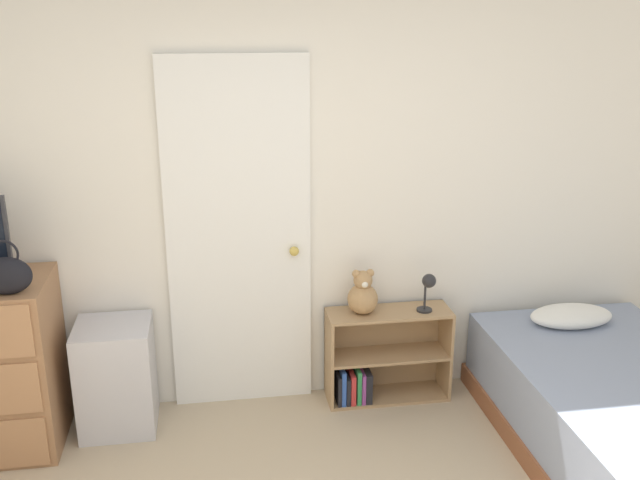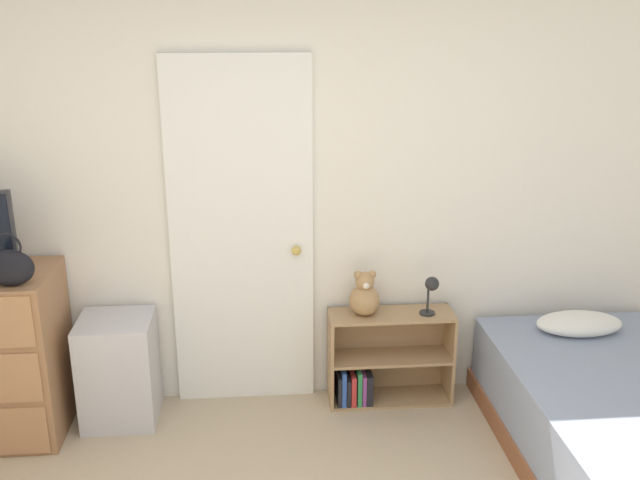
# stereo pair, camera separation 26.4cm
# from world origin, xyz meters

# --- Properties ---
(wall_back) EXTENTS (10.00, 0.06, 2.55)m
(wall_back) POSITION_xyz_m (0.00, 2.18, 1.27)
(wall_back) COLOR white
(wall_back) RESTS_ON ground_plane
(door_closed) EXTENTS (0.82, 0.09, 2.06)m
(door_closed) POSITION_xyz_m (-0.19, 2.13, 1.03)
(door_closed) COLOR white
(door_closed) RESTS_ON ground_plane
(handbag) EXTENTS (0.25, 0.10, 0.28)m
(handbag) POSITION_xyz_m (-1.34, 1.67, 1.05)
(handbag) COLOR black
(handbag) RESTS_ON dresser
(storage_bin) EXTENTS (0.41, 0.39, 0.62)m
(storage_bin) POSITION_xyz_m (-0.91, 1.94, 0.31)
(storage_bin) COLOR silver
(storage_bin) RESTS_ON ground_plane
(bookshelf) EXTENTS (0.74, 0.25, 0.57)m
(bookshelf) POSITION_xyz_m (0.62, 2.02, 0.24)
(bookshelf) COLOR tan
(bookshelf) RESTS_ON ground_plane
(teddy_bear) EXTENTS (0.18, 0.18, 0.27)m
(teddy_bear) POSITION_xyz_m (0.51, 2.01, 0.69)
(teddy_bear) COLOR tan
(teddy_bear) RESTS_ON bookshelf
(desk_lamp) EXTENTS (0.10, 0.10, 0.24)m
(desk_lamp) POSITION_xyz_m (0.89, 1.97, 0.73)
(desk_lamp) COLOR #262628
(desk_lamp) RESTS_ON bookshelf
(bed) EXTENTS (1.12, 1.95, 0.59)m
(bed) POSITION_xyz_m (1.76, 1.17, 0.24)
(bed) COLOR brown
(bed) RESTS_ON ground_plane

